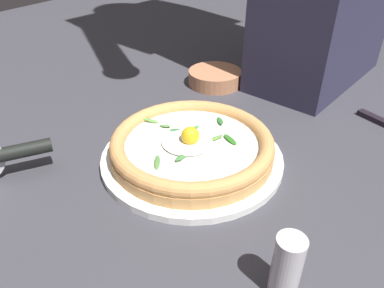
# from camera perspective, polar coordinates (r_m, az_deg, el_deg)

# --- Properties ---
(ground_plane) EXTENTS (2.40, 2.40, 0.03)m
(ground_plane) POSITION_cam_1_polar(r_m,az_deg,el_deg) (0.61, 3.18, -4.03)
(ground_plane) COLOR #39383F
(ground_plane) RESTS_ON ground
(pizza_plate) EXTENTS (0.30, 0.30, 0.01)m
(pizza_plate) POSITION_cam_1_polar(r_m,az_deg,el_deg) (0.60, 0.00, -2.06)
(pizza_plate) COLOR white
(pizza_plate) RESTS_ON ground
(pizza) EXTENTS (0.26, 0.26, 0.05)m
(pizza) POSITION_cam_1_polar(r_m,az_deg,el_deg) (0.59, -0.01, -0.14)
(pizza) COLOR tan
(pizza) RESTS_ON pizza_plate
(side_bowl) EXTENTS (0.12, 0.12, 0.03)m
(side_bowl) POSITION_cam_1_polar(r_m,az_deg,el_deg) (0.86, 3.60, 10.30)
(side_bowl) COLOR #BA7954
(side_bowl) RESTS_ON ground
(pizza_cutter) EXTENTS (0.09, 0.14, 0.09)m
(pizza_cutter) POSITION_cam_1_polar(r_m,az_deg,el_deg) (0.61, -27.18, -1.45)
(pizza_cutter) COLOR silver
(pizza_cutter) RESTS_ON ground
(pepper_shaker) EXTENTS (0.03, 0.03, 0.08)m
(pepper_shaker) POSITION_cam_1_polar(r_m,az_deg,el_deg) (0.41, 14.53, -17.98)
(pepper_shaker) COLOR silver
(pepper_shaker) RESTS_ON ground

